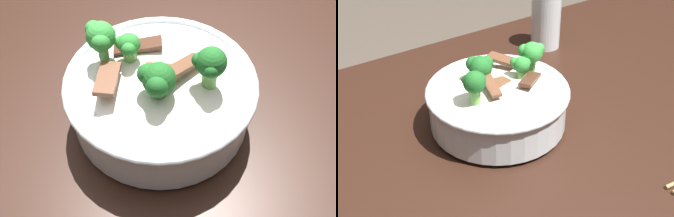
# 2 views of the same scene
# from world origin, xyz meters

# --- Properties ---
(dining_table) EXTENTS (1.35, 0.92, 0.77)m
(dining_table) POSITION_xyz_m (0.00, 0.00, 0.65)
(dining_table) COLOR black
(dining_table) RESTS_ON ground
(rice_bowl) EXTENTS (0.26, 0.26, 0.15)m
(rice_bowl) POSITION_xyz_m (-0.15, 0.09, 0.83)
(rice_bowl) COLOR silver
(rice_bowl) RESTS_ON dining_table
(drinking_glass) EXTENTS (0.07, 0.07, 0.13)m
(drinking_glass) POSITION_xyz_m (0.12, 0.30, 0.83)
(drinking_glass) COLOR white
(drinking_glass) RESTS_ON dining_table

